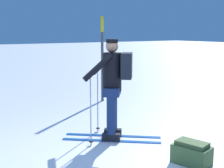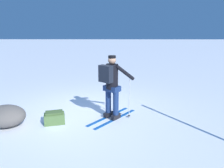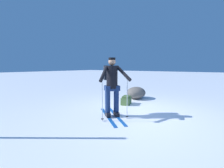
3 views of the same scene
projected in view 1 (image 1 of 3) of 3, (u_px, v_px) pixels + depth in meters
ground_plane at (115, 159)px, 4.49m from camera, size 80.00×80.00×0.00m
skier at (113, 83)px, 5.17m from camera, size 1.32×1.51×1.69m
dropped_backpack at (192, 153)px, 4.30m from camera, size 0.57×0.43×0.32m
trail_marker at (102, 53)px, 8.01m from camera, size 0.08×0.08×2.18m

